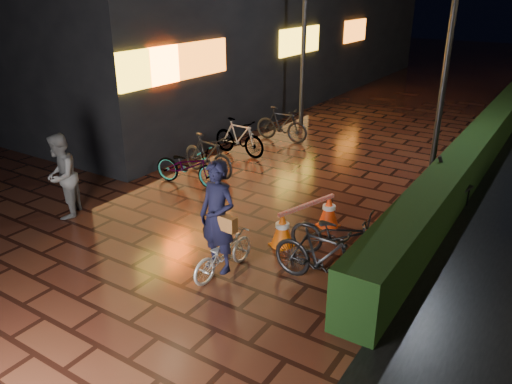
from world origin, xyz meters
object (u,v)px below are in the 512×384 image
Objects in this scene: traffic_barrier at (306,219)px; cart_assembly at (455,180)px; bystander_person at (61,176)px; cyclist at (220,234)px.

cart_assembly is at bearing 56.24° from traffic_barrier.
cart_assembly is (6.53, 4.88, -0.28)m from bystander_person.
bystander_person is at bearing -143.23° from cart_assembly.
cart_assembly is at bearing 63.16° from cyclist.
bystander_person is 0.88× the size of cyclist.
traffic_barrier is at bearing 75.23° from cyclist.
bystander_person is at bearing 178.96° from cyclist.
cyclist is 1.21× the size of traffic_barrier.
cart_assembly reaches higher than traffic_barrier.
bystander_person is at bearing -157.18° from traffic_barrier.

